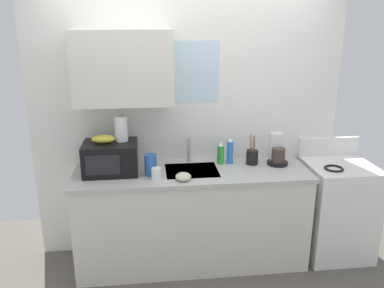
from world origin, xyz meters
TOP-DOWN VIEW (x-y plane):
  - kitchen_wall_assembly at (-0.10, 0.31)m, footprint 2.84×0.42m
  - counter_unit at (0.00, 0.00)m, footprint 2.07×0.63m
  - sink_faucet at (0.00, 0.24)m, footprint 0.03×0.03m
  - stove_range at (1.38, 0.00)m, footprint 0.60×0.60m
  - microwave at (-0.70, 0.05)m, footprint 0.46×0.35m
  - banana_bunch at (-0.75, 0.05)m, footprint 0.20×0.11m
  - paper_towel_roll at (-0.60, 0.10)m, footprint 0.11×0.11m
  - coffee_maker at (0.80, 0.11)m, footprint 0.19×0.21m
  - dish_soap_bottle_green at (0.28, 0.16)m, footprint 0.06×0.06m
  - dish_soap_bottle_blue at (0.37, 0.16)m, footprint 0.06×0.06m
  - cereal_canister at (-0.36, -0.05)m, footprint 0.10×0.10m
  - mug_white at (-0.32, -0.14)m, footprint 0.08×0.08m
  - utensil_crock at (0.57, 0.12)m, footprint 0.11×0.11m
  - small_bowl at (-0.10, -0.20)m, footprint 0.13×0.13m

SIDE VIEW (x-z plane):
  - stove_range at x=1.38m, z-range -0.08..1.00m
  - counter_unit at x=0.00m, z-range 0.01..0.91m
  - small_bowl at x=-0.10m, z-range 0.90..0.96m
  - mug_white at x=-0.32m, z-range 0.90..0.99m
  - utensil_crock at x=0.57m, z-range 0.83..1.11m
  - cereal_canister at x=-0.36m, z-range 0.90..1.08m
  - dish_soap_bottle_green at x=0.28m, z-range 0.89..1.10m
  - coffee_maker at x=0.80m, z-range 0.86..1.14m
  - sink_faucet at x=0.00m, z-range 0.90..1.13m
  - dish_soap_bottle_blue at x=0.37m, z-range 0.89..1.14m
  - microwave at x=-0.70m, z-range 0.90..1.17m
  - banana_bunch at x=-0.75m, z-range 1.17..1.24m
  - paper_towel_roll at x=-0.60m, z-range 1.17..1.39m
  - kitchen_wall_assembly at x=-0.10m, z-range 0.10..2.60m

